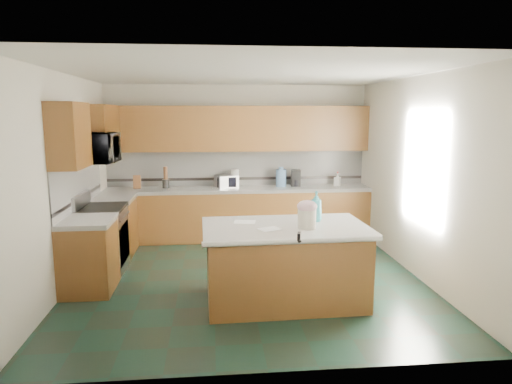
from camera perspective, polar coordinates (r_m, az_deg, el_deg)
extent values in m
plane|color=black|center=(6.28, -1.07, -10.70)|extent=(4.60, 4.60, 0.00)
plane|color=white|center=(5.91, -1.16, 14.68)|extent=(4.60, 4.60, 0.00)
cube|color=silver|center=(8.24, -2.37, 3.86)|extent=(4.60, 0.04, 2.70)
cube|color=silver|center=(3.67, 1.70, -3.51)|extent=(4.60, 0.04, 2.70)
cube|color=silver|center=(6.21, -22.98, 1.18)|extent=(0.04, 4.60, 2.70)
cube|color=silver|center=(6.54, 19.60, 1.78)|extent=(0.04, 4.60, 2.70)
cube|color=#301A07|center=(8.07, -2.19, -2.88)|extent=(4.60, 0.60, 0.86)
cube|color=white|center=(7.99, -2.22, 0.35)|extent=(4.60, 0.64, 0.06)
cube|color=#301A07|center=(8.02, -2.32, 7.93)|extent=(4.60, 0.33, 0.78)
cube|color=silver|center=(8.22, -2.35, 3.04)|extent=(4.60, 0.02, 0.63)
cube|color=black|center=(8.24, -2.34, 1.69)|extent=(4.60, 0.01, 0.05)
cube|color=#301A07|center=(7.53, -17.28, -4.24)|extent=(0.60, 0.82, 0.86)
cube|color=white|center=(7.44, -17.46, -0.80)|extent=(0.64, 0.82, 0.06)
cube|color=#301A07|center=(6.09, -20.17, -7.68)|extent=(0.60, 0.72, 0.86)
cube|color=white|center=(5.98, -20.43, -3.46)|extent=(0.64, 0.72, 0.06)
cube|color=silver|center=(6.74, -21.28, 0.91)|extent=(0.02, 2.30, 0.63)
cube|color=black|center=(6.77, -21.13, -0.72)|extent=(0.01, 2.30, 0.05)
cube|color=#301A07|center=(7.49, -18.68, 7.30)|extent=(0.33, 1.09, 0.78)
cube|color=#301A07|center=(5.88, -22.32, 6.56)|extent=(0.33, 0.72, 0.78)
cube|color=#B7B7BC|center=(6.78, -18.62, -5.76)|extent=(0.60, 0.76, 0.88)
cube|color=black|center=(6.73, -16.19, -6.10)|extent=(0.02, 0.68, 0.55)
cube|color=black|center=(6.68, -18.84, -1.95)|extent=(0.62, 0.78, 0.04)
cylinder|color=#B7B7BC|center=(6.63, -16.09, -2.94)|extent=(0.02, 0.66, 0.02)
cube|color=#B7B7BC|center=(6.72, -21.05, -0.96)|extent=(0.06, 0.76, 0.18)
imported|color=#B7B7BC|center=(6.57, -19.23, 5.19)|extent=(0.50, 0.73, 0.41)
cube|color=#301A07|center=(5.42, 3.61, -9.23)|extent=(1.82, 1.07, 0.86)
cube|color=white|center=(5.29, 3.67, -4.52)|extent=(1.92, 1.18, 0.06)
cylinder|color=white|center=(4.76, 4.75, -6.17)|extent=(1.90, 0.11, 0.06)
cylinder|color=#EFE4D0|center=(5.16, 6.38, -3.35)|extent=(0.25, 0.25, 0.22)
ellipsoid|color=beige|center=(5.13, 6.41, -1.80)|extent=(0.23, 0.23, 0.14)
cylinder|color=tan|center=(5.12, 6.42, -1.27)|extent=(0.07, 0.03, 0.03)
sphere|color=tan|center=(5.11, 6.00, -1.28)|extent=(0.04, 0.04, 0.04)
sphere|color=tan|center=(5.13, 6.83, -1.26)|extent=(0.04, 0.04, 0.04)
imported|color=#37A5B5|center=(5.49, 7.53, -1.79)|extent=(0.16, 0.16, 0.36)
cube|color=white|center=(5.12, 1.70, -4.64)|extent=(0.29, 0.27, 0.00)
cube|color=white|center=(5.45, -1.42, -3.75)|extent=(0.28, 0.23, 0.00)
cube|color=black|center=(4.77, 5.39, -5.62)|extent=(0.06, 0.11, 0.09)
cylinder|color=black|center=(4.72, 5.53, -6.05)|extent=(0.02, 0.07, 0.02)
cube|color=#472814|center=(8.10, -14.65, 1.20)|extent=(0.13, 0.18, 0.25)
cylinder|color=black|center=(8.08, -11.20, 1.03)|extent=(0.12, 0.12, 0.15)
cylinder|color=#472814|center=(8.05, -11.25, 2.35)|extent=(0.07, 0.07, 0.22)
cube|color=#B7B7BC|center=(8.00, -3.71, 1.34)|extent=(0.44, 0.38, 0.21)
cube|color=black|center=(7.89, -3.68, 1.22)|extent=(0.33, 0.01, 0.17)
cylinder|color=white|center=(8.05, -2.65, 1.75)|extent=(0.14, 0.14, 0.31)
cylinder|color=#B7B7BC|center=(8.08, -2.64, 0.72)|extent=(0.21, 0.21, 0.01)
cylinder|color=#5F89BC|center=(8.10, 3.14, 1.77)|extent=(0.18, 0.18, 0.30)
cylinder|color=#5F89BC|center=(8.07, 3.15, 2.98)|extent=(0.09, 0.09, 0.04)
cube|color=black|center=(8.16, 4.98, 1.77)|extent=(0.20, 0.21, 0.29)
cylinder|color=black|center=(8.13, 5.03, 1.13)|extent=(0.12, 0.12, 0.12)
imported|color=white|center=(8.31, 10.15, 1.55)|extent=(0.14, 0.14, 0.22)
cylinder|color=red|center=(8.29, 10.18, 2.41)|extent=(0.02, 0.02, 0.03)
cube|color=white|center=(6.33, 20.19, 2.87)|extent=(0.02, 1.40, 1.10)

